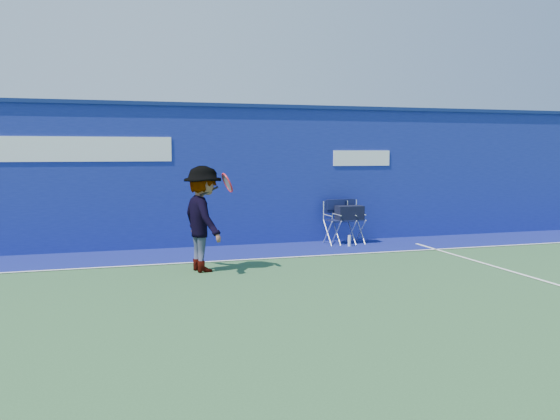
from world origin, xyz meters
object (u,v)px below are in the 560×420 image
object	(u,v)px
water_bottle	(349,241)
tennis_player	(203,219)
directors_chair_right	(349,225)
directors_chair_left	(339,229)

from	to	relation	value
water_bottle	tennis_player	world-z (taller)	tennis_player
tennis_player	directors_chair_right	bearing A→B (deg)	30.25
tennis_player	directors_chair_left	bearing A→B (deg)	32.06
directors_chair_right	tennis_player	bearing A→B (deg)	-149.75
directors_chair_left	water_bottle	distance (m)	0.48
directors_chair_right	water_bottle	bearing A→B (deg)	-111.15
directors_chair_left	directors_chair_right	size ratio (longest dim) A/B	1.00
directors_chair_left	tennis_player	size ratio (longest dim) A/B	0.54
directors_chair_left	tennis_player	world-z (taller)	tennis_player
directors_chair_left	water_bottle	bearing A→B (deg)	-82.67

